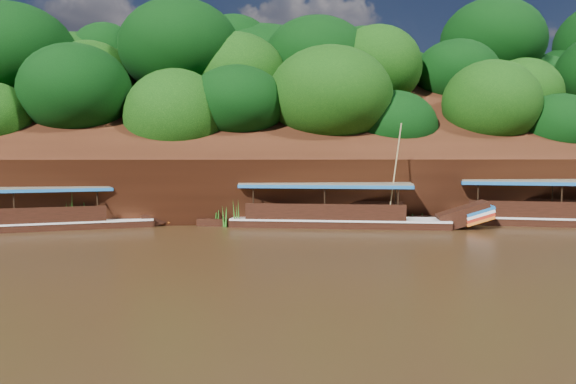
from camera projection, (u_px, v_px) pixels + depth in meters
name	position (u px, v px, depth m)	size (l,w,h in m)	color
ground	(361.00, 253.00, 22.81)	(160.00, 160.00, 0.00)	black
riverbank	(293.00, 181.00, 45.23)	(120.00, 30.06, 19.40)	black
boat_1	(352.00, 217.00, 31.16)	(14.31, 5.17, 6.12)	black
boat_2	(48.00, 220.00, 30.14)	(14.74, 5.27, 5.17)	black
reeds	(250.00, 210.00, 31.73)	(47.82, 2.55, 2.07)	#28681A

